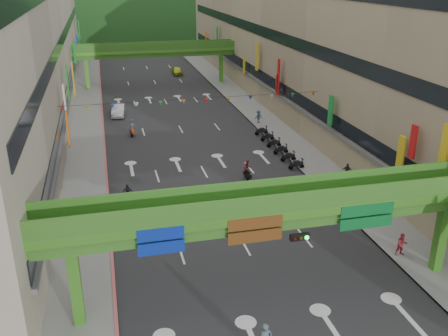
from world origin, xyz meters
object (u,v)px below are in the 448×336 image
at_px(overpass_near, 295,220).
at_px(pedestrian_red, 402,246).
at_px(scooter_rider_mid, 247,170).
at_px(car_yellow, 177,71).
at_px(car_silver, 118,110).

relative_size(overpass_near, pedestrian_red, 17.61).
xyz_separation_m(scooter_rider_mid, car_yellow, (1.30, 50.54, -0.29)).
height_order(overpass_near, pedestrian_red, overpass_near).
bearing_deg(car_yellow, pedestrian_red, -85.50).
bearing_deg(scooter_rider_mid, car_yellow, 88.52).
bearing_deg(scooter_rider_mid, car_silver, 112.81).
bearing_deg(scooter_rider_mid, pedestrian_red, -67.21).
xyz_separation_m(car_yellow, pedestrian_red, (5.04, -65.65, 0.08)).
distance_m(scooter_rider_mid, pedestrian_red, 16.39).
distance_m(scooter_rider_mid, car_silver, 26.97).
height_order(car_silver, car_yellow, car_silver).
height_order(car_yellow, pedestrian_red, pedestrian_red).
distance_m(overpass_near, scooter_rider_mid, 18.39).
height_order(scooter_rider_mid, car_silver, scooter_rider_mid).
height_order(scooter_rider_mid, pedestrian_red, scooter_rider_mid).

